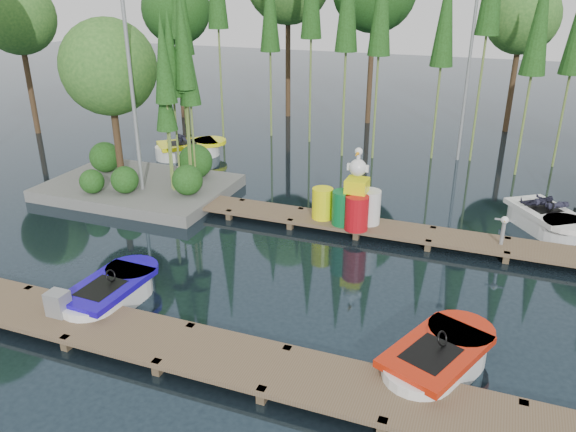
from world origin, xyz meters
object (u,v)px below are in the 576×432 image
(boat_red, at_px, (437,361))
(yellow_barrel, at_px, (322,203))
(boat_yellow_far, at_px, (189,149))
(utility_cabinet, at_px, (58,303))
(island, at_px, (128,100))
(drum_cluster, at_px, (357,203))
(boat_blue, at_px, (110,294))

(boat_red, bearing_deg, yellow_barrel, 148.68)
(boat_yellow_far, distance_m, utility_cabinet, 12.51)
(yellow_barrel, bearing_deg, island, 173.67)
(drum_cluster, bearing_deg, utility_cabinet, -124.62)
(yellow_barrel, height_order, drum_cluster, drum_cluster)
(yellow_barrel, relative_size, drum_cluster, 0.40)
(boat_blue, relative_size, boat_red, 0.89)
(island, height_order, drum_cluster, island)
(island, bearing_deg, boat_yellow_far, 94.07)
(utility_cabinet, bearing_deg, yellow_barrel, 62.46)
(island, xyz_separation_m, drum_cluster, (8.20, -0.95, -2.21))
(island, distance_m, boat_blue, 8.29)
(boat_red, bearing_deg, drum_cluster, 141.63)
(boat_yellow_far, bearing_deg, island, -108.99)
(boat_blue, distance_m, boat_red, 7.29)
(boat_blue, xyz_separation_m, boat_red, (7.29, 0.17, 0.01))
(island, xyz_separation_m, yellow_barrel, (7.13, -0.79, -2.42))
(boat_blue, relative_size, drum_cluster, 1.21)
(boat_yellow_far, xyz_separation_m, drum_cluster, (8.50, -5.08, 0.66))
(boat_yellow_far, distance_m, drum_cluster, 9.92)
(yellow_barrel, bearing_deg, drum_cluster, -8.58)
(boat_red, relative_size, drum_cluster, 1.36)
(island, xyz_separation_m, boat_red, (11.23, -6.52, -2.91))
(utility_cabinet, bearing_deg, boat_red, 9.32)
(boat_yellow_far, relative_size, drum_cluster, 1.35)
(boat_yellow_far, relative_size, yellow_barrel, 3.33)
(drum_cluster, bearing_deg, boat_yellow_far, 149.10)
(boat_yellow_far, distance_m, yellow_barrel, 8.92)
(boat_red, distance_m, yellow_barrel, 7.06)
(boat_blue, height_order, yellow_barrel, yellow_barrel)
(island, distance_m, utility_cabinet, 8.93)
(boat_blue, distance_m, boat_yellow_far, 11.62)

